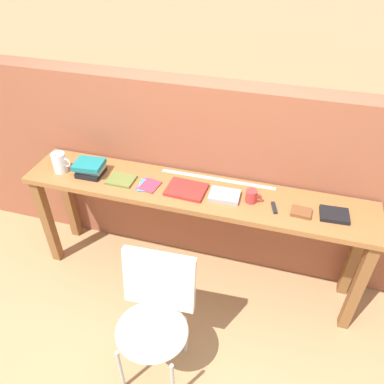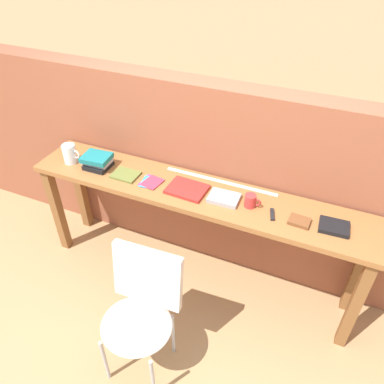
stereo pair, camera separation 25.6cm
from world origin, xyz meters
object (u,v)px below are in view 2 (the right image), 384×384
at_px(book_stack_leftmost, 97,161).
at_px(pamphlet_pile_colourful, 150,182).
at_px(pitcher_white, 70,154).
at_px(chair_white_moulded, 141,309).
at_px(book_repair_rightmost, 334,227).
at_px(magazine_cycling, 126,175).
at_px(leather_journal_brown, 299,221).
at_px(mug, 251,201).
at_px(book_open_centre, 187,189).
at_px(multitool_folded, 272,214).

relative_size(book_stack_leftmost, pamphlet_pile_colourful, 1.38).
bearing_deg(pitcher_white, chair_white_moulded, -36.57).
bearing_deg(pitcher_white, book_repair_rightmost, 0.94).
height_order(book_stack_leftmost, magazine_cycling, book_stack_leftmost).
xyz_separation_m(book_stack_leftmost, leather_journal_brown, (1.52, -0.03, -0.04)).
relative_size(pitcher_white, book_stack_leftmost, 0.82).
xyz_separation_m(book_stack_leftmost, mug, (1.19, 0.01, -0.01)).
xyz_separation_m(mug, book_repair_rightmost, (0.53, -0.00, -0.03)).
distance_m(book_open_centre, book_repair_rightmost, 0.99).
distance_m(mug, multitool_folded, 0.16).
bearing_deg(book_repair_rightmost, book_stack_leftmost, 176.94).
distance_m(chair_white_moulded, leather_journal_brown, 1.12).
relative_size(multitool_folded, book_repair_rightmost, 0.61).
xyz_separation_m(pitcher_white, magazine_cycling, (0.48, 0.01, -0.07)).
bearing_deg(multitool_folded, pamphlet_pile_colourful, 179.65).
bearing_deg(pitcher_white, magazine_cycling, 1.05).
height_order(magazine_cycling, mug, mug).
height_order(book_stack_leftmost, mug, book_stack_leftmost).
height_order(magazine_cycling, leather_journal_brown, leather_journal_brown).
height_order(book_open_centre, book_repair_rightmost, book_repair_rightmost).
distance_m(magazine_cycling, book_open_centre, 0.49).
distance_m(pitcher_white, book_stack_leftmost, 0.23).
bearing_deg(book_stack_leftmost, pamphlet_pile_colourful, -2.56).
bearing_deg(pamphlet_pile_colourful, leather_journal_brown, -0.34).
distance_m(chair_white_moulded, book_open_centre, 0.85).
bearing_deg(magazine_cycling, pitcher_white, -178.25).
bearing_deg(book_repair_rightmost, pitcher_white, 177.74).
bearing_deg(book_stack_leftmost, mug, 0.39).
bearing_deg(book_open_centre, leather_journal_brown, 0.74).
bearing_deg(book_stack_leftmost, chair_white_moulded, -44.84).
relative_size(pamphlet_pile_colourful, book_open_centre, 0.61).
relative_size(chair_white_moulded, pitcher_white, 4.85).
height_order(chair_white_moulded, leather_journal_brown, leather_journal_brown).
xyz_separation_m(pamphlet_pile_colourful, mug, (0.73, 0.03, 0.04)).
distance_m(pamphlet_pile_colourful, book_open_centre, 0.28).
bearing_deg(book_stack_leftmost, book_open_centre, -0.17).
bearing_deg(book_open_centre, pamphlet_pile_colourful, -173.65).
height_order(book_open_centre, multitool_folded, book_open_centre).
height_order(chair_white_moulded, multitool_folded, multitool_folded).
relative_size(magazine_cycling, mug, 1.75).
bearing_deg(pamphlet_pile_colourful, magazine_cycling, 179.56).
bearing_deg(book_repair_rightmost, chair_white_moulded, -144.29).
height_order(book_stack_leftmost, book_repair_rightmost, book_stack_leftmost).
xyz_separation_m(book_stack_leftmost, multitool_folded, (1.35, -0.03, -0.04)).
height_order(pitcher_white, book_repair_rightmost, pitcher_white).
xyz_separation_m(book_stack_leftmost, pamphlet_pile_colourful, (0.46, -0.02, -0.05)).
bearing_deg(book_repair_rightmost, pamphlet_pile_colourful, 177.92).
xyz_separation_m(book_stack_leftmost, book_repair_rightmost, (1.73, 0.00, -0.04)).
height_order(chair_white_moulded, book_stack_leftmost, book_stack_leftmost).
bearing_deg(magazine_cycling, multitool_folded, 0.33).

